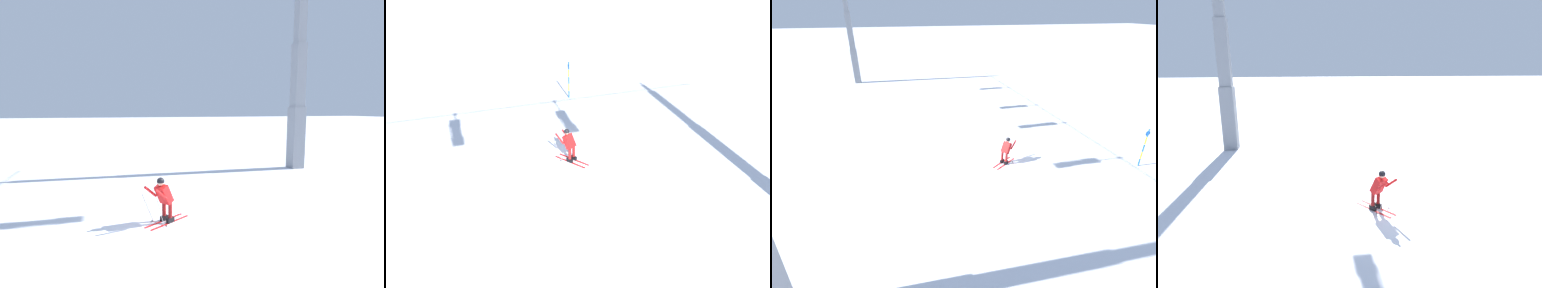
% 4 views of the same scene
% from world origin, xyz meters
% --- Properties ---
extents(ground_plane, '(260.00, 260.00, 0.00)m').
position_xyz_m(ground_plane, '(0.00, 0.00, 0.00)').
color(ground_plane, white).
extents(skier_carving_main, '(1.34, 1.63, 1.64)m').
position_xyz_m(skier_carving_main, '(-0.78, -0.21, 0.87)').
color(skier_carving_main, red).
rests_on(skier_carving_main, ground_plane).
extents(lift_tower_near, '(0.79, 2.40, 11.90)m').
position_xyz_m(lift_tower_near, '(-7.64, 9.37, 4.92)').
color(lift_tower_near, gray).
rests_on(lift_tower_near, ground_plane).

